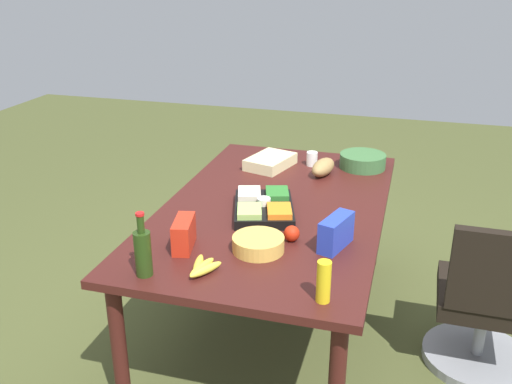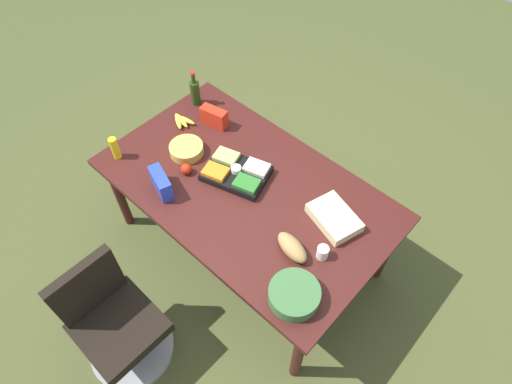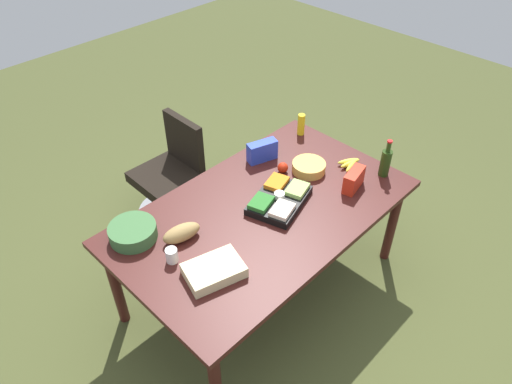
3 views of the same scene
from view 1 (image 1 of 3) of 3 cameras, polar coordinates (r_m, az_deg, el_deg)
The scene contains 15 objects.
ground_plane at distance 3.47m, azimuth 1.70°, elevation -13.04°, with size 10.00×10.00×0.00m, color #474D26.
conference_table at distance 3.12m, azimuth 1.84°, elevation -2.55°, with size 1.96×1.16×0.77m.
office_chair at distance 3.19m, azimuth 21.90°, elevation -11.14°, with size 0.56×0.56×0.87m.
paper_cup at distance 3.69m, azimuth 5.61°, elevation 3.31°, with size 0.07×0.07×0.09m, color white.
salad_bowl at distance 3.69m, azimuth 10.59°, elevation 3.07°, with size 0.29×0.29×0.09m, color #3A6737.
chip_bag_red at distance 2.64m, azimuth -7.22°, elevation -4.17°, with size 0.20×0.08×0.14m, color red.
veggie_tray at distance 2.98m, azimuth 0.78°, elevation -1.49°, with size 0.49×0.41×0.09m.
sheet_cake at distance 3.65m, azimuth 1.44°, elevation 3.04°, with size 0.32×0.22×0.07m, color beige.
chip_bag_blue at distance 2.64m, azimuth 7.99°, elevation -4.01°, with size 0.22×0.08×0.15m, color #2640BF.
bread_loaf at distance 3.53m, azimuth 6.72°, elevation 2.48°, with size 0.24×0.11×0.10m, color #9C7A46.
wine_bottle at distance 2.43m, azimuth -11.22°, elevation -5.84°, with size 0.09×0.09×0.29m.
banana_bunch at distance 2.45m, azimuth -5.41°, elevation -7.46°, with size 0.20×0.14×0.04m.
mustard_bottle at distance 2.23m, azimuth 6.77°, elevation -8.88°, with size 0.06×0.06×0.17m, color yellow.
chip_bowl at distance 2.60m, azimuth 0.23°, elevation -5.20°, with size 0.24×0.24×0.07m, color gold.
apple_red at distance 2.70m, azimuth 3.59°, elevation -4.15°, with size 0.08×0.08×0.08m, color red.
Camera 1 is at (-2.75, -0.68, 2.00)m, focal length 40.08 mm.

